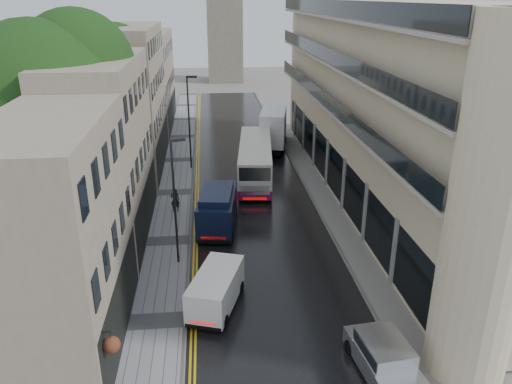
{
  "coord_description": "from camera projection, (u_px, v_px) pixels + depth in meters",
  "views": [
    {
      "loc": [
        -3.18,
        -9.13,
        14.46
      ],
      "look_at": [
        -0.45,
        18.0,
        3.66
      ],
      "focal_mm": 35.0,
      "sensor_mm": 36.0,
      "label": 1
    }
  ],
  "objects": [
    {
      "name": "road",
      "position": [
        250.0,
        191.0,
        39.51
      ],
      "size": [
        9.0,
        85.0,
        0.02
      ],
      "primitive_type": "cube",
      "color": "black",
      "rests_on": "ground"
    },
    {
      "name": "old_shop_row",
      "position": [
        125.0,
        112.0,
        38.73
      ],
      "size": [
        4.5,
        56.0,
        12.0
      ],
      "primitive_type": null,
      "color": "gray",
      "rests_on": "ground"
    },
    {
      "name": "pedestrian",
      "position": [
        175.0,
        200.0,
        35.19
      ],
      "size": [
        0.66,
        0.46,
        1.72
      ],
      "primitive_type": "imported",
      "rotation": [
        0.0,
        0.0,
        3.22
      ],
      "color": "black",
      "rests_on": "left_sidewalk"
    },
    {
      "name": "lamp_post_far",
      "position": [
        189.0,
        123.0,
        42.95
      ],
      "size": [
        0.92,
        0.32,
        8.05
      ],
      "primitive_type": null,
      "rotation": [
        0.0,
        0.0,
        -0.14
      ],
      "color": "black",
      "rests_on": "left_sidewalk"
    },
    {
      "name": "lamp_post_near",
      "position": [
        175.0,
        204.0,
        27.43
      ],
      "size": [
        0.84,
        0.34,
        7.28
      ],
      "primitive_type": null,
      "rotation": [
        0.0,
        0.0,
        0.2
      ],
      "color": "black",
      "rests_on": "left_sidewalk"
    },
    {
      "name": "cream_bus",
      "position": [
        240.0,
        173.0,
        38.67
      ],
      "size": [
        3.74,
        11.48,
        3.07
      ],
      "primitive_type": null,
      "rotation": [
        0.0,
        0.0,
        -0.11
      ],
      "color": "beige",
      "rests_on": "road"
    },
    {
      "name": "white_van",
      "position": [
        190.0,
        305.0,
        23.25
      ],
      "size": [
        3.07,
        4.63,
        1.93
      ],
      "primitive_type": null,
      "rotation": [
        0.0,
        0.0,
        -0.32
      ],
      "color": "white",
      "rests_on": "road"
    },
    {
      "name": "tree_far",
      "position": [
        96.0,
        102.0,
        41.17
      ],
      "size": [
        9.24,
        9.24,
        12.46
      ],
      "primitive_type": null,
      "color": "black",
      "rests_on": "ground"
    },
    {
      "name": "navy_van",
      "position": [
        198.0,
        220.0,
        30.97
      ],
      "size": [
        2.92,
        5.8,
        2.84
      ],
      "primitive_type": null,
      "rotation": [
        0.0,
        0.0,
        -0.13
      ],
      "color": "black",
      "rests_on": "road"
    },
    {
      "name": "right_sidewalk",
      "position": [
        317.0,
        188.0,
        39.99
      ],
      "size": [
        1.8,
        85.0,
        0.12
      ],
      "primitive_type": "cube",
      "color": "slate",
      "rests_on": "ground"
    },
    {
      "name": "tree_near",
      "position": [
        46.0,
        134.0,
        28.85
      ],
      "size": [
        10.56,
        10.56,
        13.89
      ],
      "primitive_type": null,
      "color": "black",
      "rests_on": "ground"
    },
    {
      "name": "left_sidewalk",
      "position": [
        175.0,
        193.0,
        38.94
      ],
      "size": [
        2.7,
        85.0,
        0.12
      ],
      "primitive_type": "cube",
      "color": "gray",
      "rests_on": "ground"
    },
    {
      "name": "white_lorry",
      "position": [
        262.0,
        133.0,
        48.09
      ],
      "size": [
        3.78,
        8.01,
        4.05
      ],
      "primitive_type": null,
      "rotation": [
        0.0,
        0.0,
        -0.2
      ],
      "color": "white",
      "rests_on": "road"
    },
    {
      "name": "modern_block",
      "position": [
        391.0,
        104.0,
        36.51
      ],
      "size": [
        8.0,
        40.0,
        14.0
      ],
      "primitive_type": null,
      "color": "beige",
      "rests_on": "ground"
    }
  ]
}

